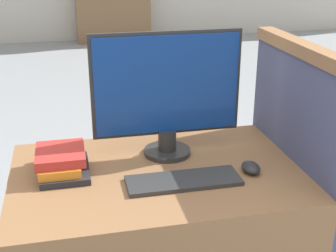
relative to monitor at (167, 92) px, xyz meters
name	(u,v)px	position (x,y,z in m)	size (l,w,h in m)	color
desk	(157,250)	(-0.07, -0.15, -0.64)	(1.11, 0.75, 0.74)	#8C603D
carrel_divider	(291,183)	(0.51, -0.14, -0.39)	(0.07, 0.76, 1.20)	#474C70
monitor	(167,92)	(0.00, 0.00, 0.00)	(0.60, 0.19, 0.51)	#282828
keyboard	(183,181)	(0.00, -0.26, -0.26)	(0.42, 0.14, 0.02)	#2D2D2D
mouse	(251,167)	(0.28, -0.23, -0.25)	(0.07, 0.10, 0.04)	#262626
book_stack	(62,162)	(-0.43, -0.08, -0.22)	(0.19, 0.25, 0.09)	#232328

